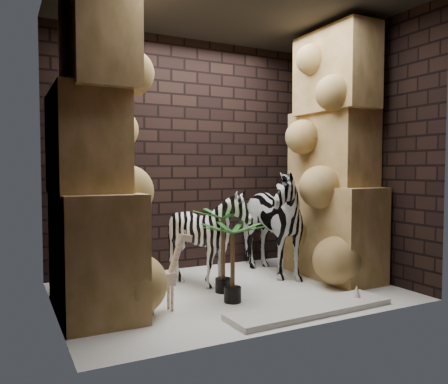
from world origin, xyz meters
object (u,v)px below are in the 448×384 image
surfboard (311,309)px  giraffe_toy (161,271)px  zebra_right (265,213)px  palm_back (233,262)px  palm_front (223,250)px  zebra_left (207,242)px

surfboard → giraffe_toy: bearing=152.2°
giraffe_toy → zebra_right: bearing=18.9°
palm_back → giraffe_toy: bearing=178.1°
palm_front → zebra_left: bearing=99.9°
zebra_right → zebra_left: zebra_right is taller
zebra_right → giraffe_toy: (-1.62, -0.80, -0.38)m
giraffe_toy → palm_front: (0.81, 0.33, 0.07)m
zebra_right → surfboard: bearing=-105.3°
palm_back → surfboard: palm_back is taller
zebra_right → zebra_left: bearing=-168.9°
zebra_right → palm_back: 1.26m
zebra_right → palm_front: size_ratio=1.70×
palm_front → palm_back: palm_front is taller
surfboard → palm_front: bearing=113.0°
zebra_right → palm_front: bearing=-150.3°
zebra_left → giraffe_toy: (-0.75, -0.63, -0.11)m
giraffe_toy → palm_front: 0.87m
palm_back → surfboard: bearing=-48.6°
palm_front → surfboard: palm_front is taller
palm_front → zebra_right: bearing=29.9°
zebra_right → giraffe_toy: size_ratio=2.02×
zebra_left → palm_back: (-0.02, -0.65, -0.10)m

